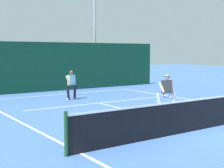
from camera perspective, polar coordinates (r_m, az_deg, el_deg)
The scene contains 11 objects.
ground_plane at distance 11.33m, azimuth 15.87°, elevation -7.43°, with size 80.00×80.00×0.00m, color #436BB7.
court_line_baseline_far at distance 19.78m, azimuth -8.71°, elevation -1.75°, with size 9.34×0.10×0.01m, color white.
court_line_sideline_left at distance 8.38m, azimuth -5.39°, elevation -11.86°, with size 0.10×21.33×0.01m, color white.
court_line_service at distance 16.21m, azimuth -2.32°, elevation -3.31°, with size 7.62×0.10×0.01m, color white.
court_line_centre at distance 13.54m, azimuth 5.33°, elevation -5.11°, with size 0.10×6.40×0.01m, color white.
tennis_net at distance 11.23m, azimuth 15.94°, elevation -4.82°, with size 10.24×0.09×1.11m.
player_near at distance 13.95m, azimuth 9.43°, elevation -1.31°, with size 1.04×0.86×1.56m.
player_far at distance 17.47m, azimuth -7.03°, elevation 0.03°, with size 0.73×0.85×1.52m.
tennis_ball at distance 16.65m, azimuth 7.64°, elevation -3.01°, with size 0.07×0.07×0.07m, color #D1E033.
back_fence_windscreen at distance 21.25m, azimuth -10.88°, elevation 2.94°, with size 16.83×0.12×3.12m, color #0E3828.
light_pole at distance 24.34m, azimuth -3.01°, elevation 11.52°, with size 0.55×0.44×8.31m.
Camera 1 is at (-8.56, -6.98, 2.52)m, focal length 52.84 mm.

